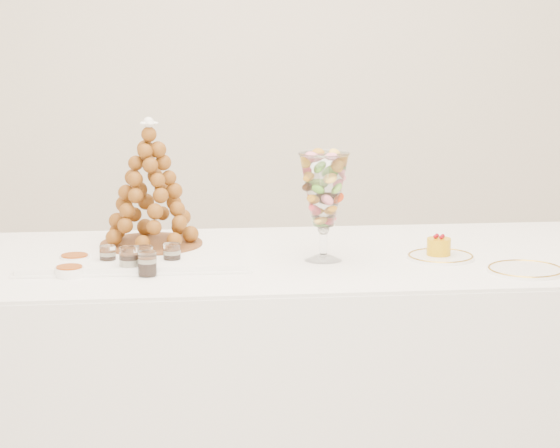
{
  "coord_description": "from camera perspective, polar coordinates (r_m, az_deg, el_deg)",
  "views": [
    {
      "loc": [
        -0.18,
        -3.09,
        1.61
      ],
      "look_at": [
        0.03,
        0.22,
        0.94
      ],
      "focal_mm": 70.0,
      "sensor_mm": 36.0,
      "label": 1
    }
  ],
  "objects": [
    {
      "name": "lace_tray",
      "position": [
        3.38,
        -7.56,
        -1.48
      ],
      "size": [
        0.68,
        0.52,
        0.02
      ],
      "primitive_type": "cube",
      "rotation": [
        0.0,
        0.0,
        0.03
      ],
      "color": "white",
      "rests_on": "buffet_table"
    },
    {
      "name": "spare_plate",
      "position": [
        3.24,
        12.7,
        -2.37
      ],
      "size": [
        0.22,
        0.22,
        0.01
      ],
      "primitive_type": "cylinder",
      "color": "white",
      "rests_on": "buffet_table"
    },
    {
      "name": "ramekin_front",
      "position": [
        3.16,
        -10.94,
        -2.47
      ],
      "size": [
        0.08,
        0.08,
        0.03
      ],
      "primitive_type": "cylinder",
      "color": "white",
      "rests_on": "buffet_table"
    },
    {
      "name": "buffet_table",
      "position": [
        3.46,
        -1.01,
        -8.57
      ],
      "size": [
        2.26,
        0.97,
        0.85
      ],
      "rotation": [
        0.0,
        0.0,
        0.04
      ],
      "color": "white",
      "rests_on": "ground"
    },
    {
      "name": "verrine_e",
      "position": [
        3.13,
        -6.95,
        -2.07
      ],
      "size": [
        0.06,
        0.06,
        0.07
      ],
      "primitive_type": "cylinder",
      "rotation": [
        0.0,
        0.0,
        0.16
      ],
      "color": "white",
      "rests_on": "buffet_table"
    },
    {
      "name": "verrine_d",
      "position": [
        3.16,
        -7.88,
        -1.89
      ],
      "size": [
        0.07,
        0.07,
        0.08
      ],
      "primitive_type": "cylinder",
      "rotation": [
        0.0,
        0.0,
        -0.22
      ],
      "color": "white",
      "rests_on": "buffet_table"
    },
    {
      "name": "croquembouche",
      "position": [
        3.4,
        -6.8,
        2.12
      ],
      "size": [
        0.33,
        0.33,
        0.4
      ],
      "rotation": [
        0.0,
        0.0,
        0.29
      ],
      "color": "brown",
      "rests_on": "lace_tray"
    },
    {
      "name": "verrine_a",
      "position": [
        3.25,
        -8.99,
        -1.68
      ],
      "size": [
        0.06,
        0.06,
        0.06
      ],
      "primitive_type": "cylinder",
      "rotation": [
        0.0,
        0.0,
        -0.29
      ],
      "color": "white",
      "rests_on": "buffet_table"
    },
    {
      "name": "mousse_cake",
      "position": [
        3.36,
        8.29,
        -1.16
      ],
      "size": [
        0.07,
        0.07,
        0.06
      ],
      "color": "#D49B09",
      "rests_on": "cake_plate"
    },
    {
      "name": "macaron_vase",
      "position": [
        3.27,
        2.3,
        1.72
      ],
      "size": [
        0.15,
        0.15,
        0.32
      ],
      "color": "white",
      "rests_on": "buffet_table"
    },
    {
      "name": "verrine_c",
      "position": [
        3.23,
        -5.66,
        -1.62
      ],
      "size": [
        0.06,
        0.06,
        0.07
      ],
      "primitive_type": "cylinder",
      "rotation": [
        0.0,
        0.0,
        -0.2
      ],
      "color": "white",
      "rests_on": "buffet_table"
    },
    {
      "name": "verrine_b",
      "position": [
        3.19,
        -7.13,
        -1.8
      ],
      "size": [
        0.05,
        0.05,
        0.07
      ],
      "primitive_type": "cylinder",
      "rotation": [
        0.0,
        0.0,
        0.0
      ],
      "color": "white",
      "rests_on": "buffet_table"
    },
    {
      "name": "cake_plate",
      "position": [
        3.36,
        8.39,
        -1.72
      ],
      "size": [
        0.2,
        0.2,
        0.01
      ],
      "primitive_type": "cylinder",
      "color": "white",
      "rests_on": "buffet_table"
    },
    {
      "name": "ramekin_back",
      "position": [
        3.29,
        -10.67,
        -1.88
      ],
      "size": [
        0.09,
        0.09,
        0.03
      ],
      "primitive_type": "cylinder",
      "color": "white",
      "rests_on": "buffet_table"
    }
  ]
}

